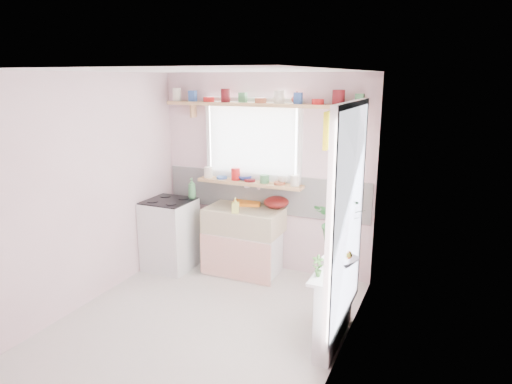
% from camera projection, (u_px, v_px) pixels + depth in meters
% --- Properties ---
extents(room, '(3.20, 3.20, 3.20)m').
position_uv_depth(room, '(295.00, 181.00, 4.85)').
color(room, silver).
rests_on(room, ground).
extents(sink_unit, '(0.95, 0.65, 1.11)m').
position_uv_depth(sink_unit, '(244.00, 240.00, 5.78)').
color(sink_unit, white).
rests_on(sink_unit, ground).
extents(cooker, '(0.58, 0.58, 0.93)m').
position_uv_depth(cooker, '(170.00, 234.00, 5.93)').
color(cooker, white).
rests_on(cooker, ground).
extents(radiator_ledge, '(0.22, 0.95, 0.78)m').
position_uv_depth(radiator_ledge, '(334.00, 303.00, 4.25)').
color(radiator_ledge, white).
rests_on(radiator_ledge, ground).
extents(windowsill, '(1.40, 0.22, 0.04)m').
position_uv_depth(windowsill, '(250.00, 183.00, 5.77)').
color(windowsill, tan).
rests_on(windowsill, room).
extents(pine_shelf, '(2.52, 0.24, 0.04)m').
position_uv_depth(pine_shelf, '(261.00, 105.00, 5.46)').
color(pine_shelf, tan).
rests_on(pine_shelf, room).
extents(shelf_crockery, '(2.47, 0.11, 0.12)m').
position_uv_depth(shelf_crockery, '(261.00, 98.00, 5.45)').
color(shelf_crockery, silver).
rests_on(shelf_crockery, pine_shelf).
extents(sill_crockery, '(1.35, 0.11, 0.12)m').
position_uv_depth(sill_crockery, '(249.00, 177.00, 5.76)').
color(sill_crockery, silver).
rests_on(sill_crockery, windowsill).
extents(dish_tray, '(0.42, 0.36, 0.04)m').
position_uv_depth(dish_tray, '(247.00, 203.00, 5.88)').
color(dish_tray, orange).
rests_on(dish_tray, sink_unit).
extents(colander, '(0.38, 0.38, 0.14)m').
position_uv_depth(colander, '(276.00, 202.00, 5.71)').
color(colander, '#5C110F').
rests_on(colander, sink_unit).
extents(jade_plant, '(0.58, 0.52, 0.58)m').
position_uv_depth(jade_plant, '(342.00, 222.00, 4.47)').
color(jade_plant, '#265F29').
rests_on(jade_plant, radiator_ledge).
extents(fruit_bowl, '(0.39, 0.39, 0.08)m').
position_uv_depth(fruit_bowl, '(340.00, 261.00, 4.16)').
color(fruit_bowl, silver).
rests_on(fruit_bowl, radiator_ledge).
extents(herb_pot, '(0.11, 0.09, 0.19)m').
position_uv_depth(herb_pot, '(318.00, 266.00, 3.91)').
color(herb_pot, '#366428').
rests_on(herb_pot, radiator_ledge).
extents(soap_bottle_sink, '(0.11, 0.11, 0.19)m').
position_uv_depth(soap_bottle_sink, '(235.00, 205.00, 5.49)').
color(soap_bottle_sink, '#E2E364').
rests_on(soap_bottle_sink, sink_unit).
extents(sill_cup, '(0.16, 0.16, 0.10)m').
position_uv_depth(sill_cup, '(283.00, 180.00, 5.64)').
color(sill_cup, beige).
rests_on(sill_cup, windowsill).
extents(sill_bowl, '(0.23, 0.23, 0.06)m').
position_uv_depth(sill_bowl, '(245.00, 177.00, 5.85)').
color(sill_bowl, '#2E3F98').
rests_on(sill_bowl, windowsill).
extents(shelf_vase, '(0.17, 0.17, 0.14)m').
position_uv_depth(shelf_vase, '(297.00, 98.00, 5.32)').
color(shelf_vase, '#B54537').
rests_on(shelf_vase, pine_shelf).
extents(cooker_bottle, '(0.11, 0.11, 0.26)m').
position_uv_depth(cooker_bottle, '(192.00, 188.00, 5.89)').
color(cooker_bottle, '#458B52').
rests_on(cooker_bottle, cooker).
extents(fruit, '(0.20, 0.14, 0.10)m').
position_uv_depth(fruit, '(341.00, 255.00, 4.15)').
color(fruit, '#FF6015').
rests_on(fruit, fruit_bowl).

